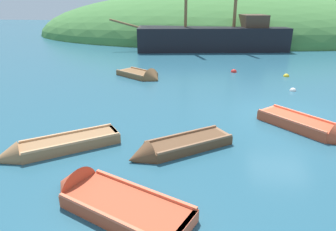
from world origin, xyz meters
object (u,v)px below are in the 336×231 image
object	(u,v)px
rowboat_center	(143,77)
buoy_white	(293,91)
sailing_ship	(213,41)
buoy_yellow	(286,76)
rowboat_far	(104,200)
rowboat_outer_right	(310,129)
rowboat_portside	(174,149)
rowboat_outer_left	(53,148)
buoy_red	(234,72)

from	to	relation	value
rowboat_center	buoy_white	size ratio (longest dim) A/B	9.86
rowboat_center	buoy_white	world-z (taller)	rowboat_center
sailing_ship	buoy_yellow	size ratio (longest dim) A/B	46.00
rowboat_center	rowboat_far	bearing A→B (deg)	-46.73
rowboat_outer_right	rowboat_far	world-z (taller)	rowboat_far
rowboat_far	rowboat_portside	xyz separation A→B (m)	(1.36, 2.87, -0.01)
sailing_ship	rowboat_outer_left	world-z (taller)	sailing_ship
rowboat_outer_right	buoy_red	distance (m)	9.84
rowboat_center	rowboat_far	size ratio (longest dim) A/B	0.86
buoy_yellow	buoy_white	size ratio (longest dim) A/B	1.08
rowboat_outer_right	buoy_yellow	distance (m)	8.88
sailing_ship	rowboat_center	bearing A→B (deg)	61.04
rowboat_portside	buoy_white	xyz separation A→B (m)	(5.54, 7.69, -0.09)
rowboat_portside	buoy_white	distance (m)	9.48
sailing_ship	rowboat_center	distance (m)	12.85
rowboat_far	rowboat_portside	world-z (taller)	rowboat_far
rowboat_outer_right	rowboat_outer_left	size ratio (longest dim) A/B	0.91
sailing_ship	rowboat_far	size ratio (longest dim) A/B	4.31
buoy_red	buoy_white	size ratio (longest dim) A/B	1.20
rowboat_outer_left	rowboat_outer_right	bearing A→B (deg)	161.37
sailing_ship	buoy_white	world-z (taller)	sailing_ship
buoy_red	buoy_white	xyz separation A→B (m)	(2.83, -4.14, 0.00)
rowboat_portside	buoy_red	bearing A→B (deg)	-138.74
rowboat_outer_right	buoy_white	size ratio (longest dim) A/B	9.78
rowboat_outer_right	buoy_white	distance (m)	5.53
rowboat_far	buoy_white	xyz separation A→B (m)	(6.91, 10.55, -0.10)
rowboat_portside	buoy_red	distance (m)	12.13
rowboat_center	rowboat_outer_left	size ratio (longest dim) A/B	0.92
rowboat_far	buoy_red	xyz separation A→B (m)	(4.08, 14.69, -0.10)
buoy_white	buoy_yellow	bearing A→B (deg)	83.09
rowboat_center	buoy_white	distance (m)	8.74
rowboat_outer_left	rowboat_portside	bearing A→B (deg)	151.40
rowboat_center	buoy_yellow	bearing A→B (deg)	45.48
sailing_ship	rowboat_far	xyz separation A→B (m)	(-2.68, -24.40, -0.74)
rowboat_center	buoy_yellow	distance (m)	9.09
rowboat_outer_left	buoy_white	distance (m)	12.47
rowboat_center	buoy_yellow	xyz separation A→B (m)	(8.96, 1.55, -0.09)
rowboat_center	buoy_white	xyz separation A→B (m)	(8.55, -1.78, -0.09)
rowboat_far	buoy_white	size ratio (longest dim) A/B	11.53
rowboat_portside	rowboat_outer_left	bearing A→B (deg)	-28.46
sailing_ship	buoy_white	distance (m)	14.50
rowboat_center	rowboat_portside	bearing A→B (deg)	-36.68
buoy_yellow	rowboat_portside	bearing A→B (deg)	-118.37
rowboat_outer_right	rowboat_outer_left	bearing A→B (deg)	-116.46
buoy_red	buoy_white	world-z (taller)	buoy_red
buoy_white	rowboat_portside	bearing A→B (deg)	-125.79
rowboat_center	rowboat_outer_left	world-z (taller)	rowboat_center
rowboat_portside	buoy_red	xyz separation A→B (m)	(2.71, 11.82, -0.09)
rowboat_outer_right	rowboat_outer_left	xyz separation A→B (m)	(-8.67, -2.71, -0.01)
sailing_ship	buoy_yellow	world-z (taller)	sailing_ship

